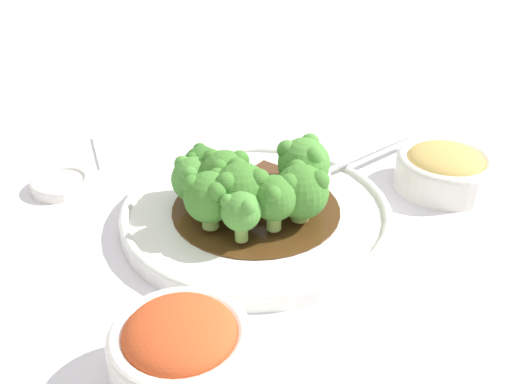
{
  "coord_description": "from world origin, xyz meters",
  "views": [
    {
      "loc": [
        -0.19,
        -0.46,
        0.33
      ],
      "look_at": [
        0.0,
        0.0,
        0.03
      ],
      "focal_mm": 42.0,
      "sensor_mm": 36.0,
      "label": 1
    }
  ],
  "objects_px": {
    "beef_strip_1": "(268,201)",
    "broccoli_floret_2": "(301,190)",
    "broccoli_floret_1": "(303,162)",
    "side_bowl_appetizer": "(444,168)",
    "broccoli_floret_0": "(225,175)",
    "broccoli_floret_3": "(274,197)",
    "beef_strip_2": "(239,180)",
    "broccoli_floret_5": "(241,190)",
    "broccoli_floret_6": "(194,178)",
    "side_bowl_kimchi": "(182,352)",
    "broccoli_floret_4": "(209,196)",
    "main_plate": "(256,213)",
    "broccoli_floret_7": "(241,211)",
    "serving_spoon": "(319,172)",
    "sauce_dish": "(60,184)",
    "broccoli_floret_8": "(202,165)",
    "beef_strip_0": "(275,180)"
  },
  "relations": [
    {
      "from": "broccoli_floret_3",
      "to": "broccoli_floret_4",
      "type": "distance_m",
      "value": 0.06
    },
    {
      "from": "beef_strip_2",
      "to": "side_bowl_appetizer",
      "type": "height_order",
      "value": "side_bowl_appetizer"
    },
    {
      "from": "broccoli_floret_0",
      "to": "broccoli_floret_6",
      "type": "bearing_deg",
      "value": 148.15
    },
    {
      "from": "broccoli_floret_5",
      "to": "broccoli_floret_8",
      "type": "xyz_separation_m",
      "value": [
        -0.02,
        0.07,
        -0.0
      ]
    },
    {
      "from": "beef_strip_1",
      "to": "broccoli_floret_4",
      "type": "relative_size",
      "value": 1.3
    },
    {
      "from": "sauce_dish",
      "to": "broccoli_floret_8",
      "type": "bearing_deg",
      "value": -35.24
    },
    {
      "from": "broccoli_floret_3",
      "to": "beef_strip_2",
      "type": "bearing_deg",
      "value": 91.44
    },
    {
      "from": "broccoli_floret_3",
      "to": "side_bowl_kimchi",
      "type": "height_order",
      "value": "broccoli_floret_3"
    },
    {
      "from": "broccoli_floret_5",
      "to": "broccoli_floret_6",
      "type": "xyz_separation_m",
      "value": [
        -0.03,
        0.05,
        -0.01
      ]
    },
    {
      "from": "beef_strip_2",
      "to": "sauce_dish",
      "type": "relative_size",
      "value": 1.1
    },
    {
      "from": "broccoli_floret_2",
      "to": "broccoli_floret_3",
      "type": "height_order",
      "value": "broccoli_floret_2"
    },
    {
      "from": "broccoli_floret_2",
      "to": "broccoli_floret_8",
      "type": "height_order",
      "value": "broccoli_floret_2"
    },
    {
      "from": "main_plate",
      "to": "side_bowl_kimchi",
      "type": "distance_m",
      "value": 0.21
    },
    {
      "from": "broccoli_floret_0",
      "to": "serving_spoon",
      "type": "xyz_separation_m",
      "value": [
        0.11,
        0.02,
        -0.03
      ]
    },
    {
      "from": "broccoli_floret_0",
      "to": "broccoli_floret_2",
      "type": "bearing_deg",
      "value": -39.62
    },
    {
      "from": "broccoli_floret_4",
      "to": "broccoli_floret_6",
      "type": "distance_m",
      "value": 0.04
    },
    {
      "from": "side_bowl_appetizer",
      "to": "broccoli_floret_5",
      "type": "bearing_deg",
      "value": -177.5
    },
    {
      "from": "broccoli_floret_6",
      "to": "serving_spoon",
      "type": "distance_m",
      "value": 0.14
    },
    {
      "from": "broccoli_floret_2",
      "to": "beef_strip_0",
      "type": "bearing_deg",
      "value": 87.77
    },
    {
      "from": "broccoli_floret_0",
      "to": "sauce_dish",
      "type": "distance_m",
      "value": 0.2
    },
    {
      "from": "broccoli_floret_3",
      "to": "side_bowl_kimchi",
      "type": "bearing_deg",
      "value": -134.13
    },
    {
      "from": "beef_strip_1",
      "to": "beef_strip_0",
      "type": "bearing_deg",
      "value": 56.69
    },
    {
      "from": "broccoli_floret_0",
      "to": "broccoli_floret_3",
      "type": "height_order",
      "value": "broccoli_floret_0"
    },
    {
      "from": "broccoli_floret_3",
      "to": "broccoli_floret_1",
      "type": "bearing_deg",
      "value": 42.2
    },
    {
      "from": "beef_strip_2",
      "to": "side_bowl_kimchi",
      "type": "height_order",
      "value": "side_bowl_kimchi"
    },
    {
      "from": "broccoli_floret_5",
      "to": "sauce_dish",
      "type": "distance_m",
      "value": 0.22
    },
    {
      "from": "main_plate",
      "to": "broccoli_floret_3",
      "type": "bearing_deg",
      "value": -90.33
    },
    {
      "from": "broccoli_floret_1",
      "to": "side_bowl_appetizer",
      "type": "relative_size",
      "value": 0.59
    },
    {
      "from": "broccoli_floret_5",
      "to": "beef_strip_0",
      "type": "bearing_deg",
      "value": 41.87
    },
    {
      "from": "main_plate",
      "to": "broccoli_floret_8",
      "type": "distance_m",
      "value": 0.07
    },
    {
      "from": "main_plate",
      "to": "beef_strip_0",
      "type": "distance_m",
      "value": 0.04
    },
    {
      "from": "broccoli_floret_7",
      "to": "serving_spoon",
      "type": "xyz_separation_m",
      "value": [
        0.12,
        0.07,
        -0.02
      ]
    },
    {
      "from": "beef_strip_1",
      "to": "broccoli_floret_2",
      "type": "xyz_separation_m",
      "value": [
        0.02,
        -0.03,
        0.03
      ]
    },
    {
      "from": "beef_strip_1",
      "to": "broccoli_floret_1",
      "type": "height_order",
      "value": "broccoli_floret_1"
    },
    {
      "from": "broccoli_floret_5",
      "to": "sauce_dish",
      "type": "relative_size",
      "value": 0.97
    },
    {
      "from": "beef_strip_1",
      "to": "side_bowl_kimchi",
      "type": "height_order",
      "value": "side_bowl_kimchi"
    },
    {
      "from": "beef_strip_0",
      "to": "broccoli_floret_3",
      "type": "xyz_separation_m",
      "value": [
        -0.03,
        -0.07,
        0.03
      ]
    },
    {
      "from": "beef_strip_2",
      "to": "broccoli_floret_3",
      "type": "xyz_separation_m",
      "value": [
        0.0,
        -0.08,
        0.03
      ]
    },
    {
      "from": "broccoli_floret_8",
      "to": "broccoli_floret_6",
      "type": "bearing_deg",
      "value": -127.46
    },
    {
      "from": "beef_strip_0",
      "to": "serving_spoon",
      "type": "bearing_deg",
      "value": -1.51
    },
    {
      "from": "broccoli_floret_0",
      "to": "serving_spoon",
      "type": "height_order",
      "value": "broccoli_floret_0"
    },
    {
      "from": "broccoli_floret_5",
      "to": "broccoli_floret_4",
      "type": "bearing_deg",
      "value": 171.18
    },
    {
      "from": "side_bowl_appetizer",
      "to": "sauce_dish",
      "type": "relative_size",
      "value": 1.66
    },
    {
      "from": "beef_strip_2",
      "to": "broccoli_floret_0",
      "type": "bearing_deg",
      "value": -130.29
    },
    {
      "from": "main_plate",
      "to": "broccoli_floret_4",
      "type": "distance_m",
      "value": 0.07
    },
    {
      "from": "broccoli_floret_1",
      "to": "broccoli_floret_7",
      "type": "distance_m",
      "value": 0.1
    },
    {
      "from": "broccoli_floret_8",
      "to": "serving_spoon",
      "type": "height_order",
      "value": "broccoli_floret_8"
    },
    {
      "from": "main_plate",
      "to": "broccoli_floret_5",
      "type": "relative_size",
      "value": 4.37
    },
    {
      "from": "beef_strip_1",
      "to": "sauce_dish",
      "type": "relative_size",
      "value": 1.16
    },
    {
      "from": "broccoli_floret_8",
      "to": "beef_strip_2",
      "type": "bearing_deg",
      "value": -6.77
    }
  ]
}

